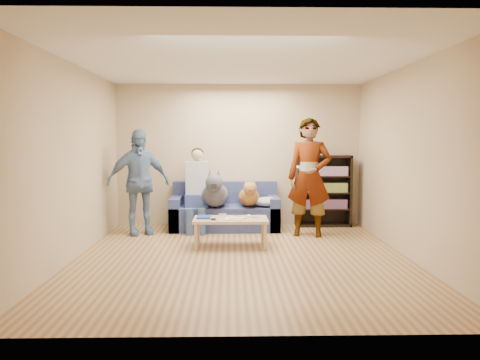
{
  "coord_description": "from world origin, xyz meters",
  "views": [
    {
      "loc": [
        -0.15,
        -6.16,
        1.59
      ],
      "look_at": [
        0.0,
        1.2,
        0.95
      ],
      "focal_mm": 35.0,
      "sensor_mm": 36.0,
      "label": 1
    }
  ],
  "objects_px": {
    "camera_silver": "(223,215)",
    "sofa": "(225,213)",
    "person_standing_right": "(309,177)",
    "notebook_blue": "(204,217)",
    "dog_tan": "(249,196)",
    "coffee_table": "(231,221)",
    "person_seated": "(197,186)",
    "person_standing_left": "(138,182)",
    "bookshelf": "(323,189)",
    "dog_gray": "(215,193)"
  },
  "relations": [
    {
      "from": "coffee_table",
      "to": "camera_silver",
      "type": "bearing_deg",
      "value": 135.0
    },
    {
      "from": "person_standing_right",
      "to": "person_seated",
      "type": "xyz_separation_m",
      "value": [
        -1.88,
        0.53,
        -0.2
      ]
    },
    {
      "from": "person_standing_left",
      "to": "coffee_table",
      "type": "relative_size",
      "value": 1.6
    },
    {
      "from": "person_standing_left",
      "to": "sofa",
      "type": "distance_m",
      "value": 1.62
    },
    {
      "from": "dog_gray",
      "to": "coffee_table",
      "type": "distance_m",
      "value": 1.21
    },
    {
      "from": "person_standing_left",
      "to": "notebook_blue",
      "type": "relative_size",
      "value": 6.78
    },
    {
      "from": "dog_tan",
      "to": "coffee_table",
      "type": "relative_size",
      "value": 1.04
    },
    {
      "from": "camera_silver",
      "to": "person_standing_left",
      "type": "bearing_deg",
      "value": 150.3
    },
    {
      "from": "notebook_blue",
      "to": "camera_silver",
      "type": "height_order",
      "value": "camera_silver"
    },
    {
      "from": "person_standing_left",
      "to": "dog_tan",
      "type": "relative_size",
      "value": 1.54
    },
    {
      "from": "person_standing_right",
      "to": "dog_tan",
      "type": "bearing_deg",
      "value": 167.3
    },
    {
      "from": "person_standing_right",
      "to": "coffee_table",
      "type": "xyz_separation_m",
      "value": [
        -1.29,
        -0.73,
        -0.6
      ]
    },
    {
      "from": "dog_tan",
      "to": "coffee_table",
      "type": "xyz_separation_m",
      "value": [
        -0.33,
        -1.2,
        -0.24
      ]
    },
    {
      "from": "person_seated",
      "to": "bookshelf",
      "type": "distance_m",
      "value": 2.31
    },
    {
      "from": "person_standing_right",
      "to": "camera_silver",
      "type": "xyz_separation_m",
      "value": [
        -1.41,
        -0.61,
        -0.53
      ]
    },
    {
      "from": "person_standing_left",
      "to": "notebook_blue",
      "type": "distance_m",
      "value": 1.51
    },
    {
      "from": "person_standing_right",
      "to": "notebook_blue",
      "type": "height_order",
      "value": "person_standing_right"
    },
    {
      "from": "person_standing_right",
      "to": "dog_tan",
      "type": "relative_size",
      "value": 1.7
    },
    {
      "from": "notebook_blue",
      "to": "camera_silver",
      "type": "xyz_separation_m",
      "value": [
        0.28,
        0.07,
        0.01
      ]
    },
    {
      "from": "person_standing_right",
      "to": "notebook_blue",
      "type": "relative_size",
      "value": 7.48
    },
    {
      "from": "person_standing_right",
      "to": "person_standing_left",
      "type": "bearing_deg",
      "value": -170.87
    },
    {
      "from": "person_standing_left",
      "to": "bookshelf",
      "type": "bearing_deg",
      "value": -11.45
    },
    {
      "from": "notebook_blue",
      "to": "dog_gray",
      "type": "height_order",
      "value": "dog_gray"
    },
    {
      "from": "dog_gray",
      "to": "coffee_table",
      "type": "height_order",
      "value": "dog_gray"
    },
    {
      "from": "person_standing_left",
      "to": "dog_gray",
      "type": "relative_size",
      "value": 1.38
    },
    {
      "from": "person_standing_left",
      "to": "bookshelf",
      "type": "xyz_separation_m",
      "value": [
        3.24,
        0.69,
        -0.2
      ]
    },
    {
      "from": "sofa",
      "to": "notebook_blue",
      "type": "bearing_deg",
      "value": -102.74
    },
    {
      "from": "notebook_blue",
      "to": "bookshelf",
      "type": "bearing_deg",
      "value": 36.71
    },
    {
      "from": "camera_silver",
      "to": "sofa",
      "type": "distance_m",
      "value": 1.27
    },
    {
      "from": "camera_silver",
      "to": "coffee_table",
      "type": "relative_size",
      "value": 0.1
    },
    {
      "from": "notebook_blue",
      "to": "sofa",
      "type": "xyz_separation_m",
      "value": [
        0.3,
        1.33,
        -0.15
      ]
    },
    {
      "from": "person_standing_left",
      "to": "person_seated",
      "type": "relative_size",
      "value": 1.2
    },
    {
      "from": "notebook_blue",
      "to": "sofa",
      "type": "bearing_deg",
      "value": 77.26
    },
    {
      "from": "notebook_blue",
      "to": "camera_silver",
      "type": "bearing_deg",
      "value": 14.04
    },
    {
      "from": "person_standing_left",
      "to": "bookshelf",
      "type": "height_order",
      "value": "person_standing_left"
    },
    {
      "from": "camera_silver",
      "to": "dog_tan",
      "type": "xyz_separation_m",
      "value": [
        0.45,
        1.08,
        0.17
      ]
    },
    {
      "from": "notebook_blue",
      "to": "coffee_table",
      "type": "bearing_deg",
      "value": -7.13
    },
    {
      "from": "person_standing_left",
      "to": "person_seated",
      "type": "xyz_separation_m",
      "value": [
        0.96,
        0.33,
        -0.11
      ]
    },
    {
      "from": "notebook_blue",
      "to": "dog_tan",
      "type": "bearing_deg",
      "value": 57.73
    },
    {
      "from": "person_standing_right",
      "to": "dog_gray",
      "type": "distance_m",
      "value": 1.64
    },
    {
      "from": "sofa",
      "to": "dog_gray",
      "type": "height_order",
      "value": "dog_gray"
    },
    {
      "from": "person_seated",
      "to": "bookshelf",
      "type": "xyz_separation_m",
      "value": [
        2.28,
        0.36,
        -0.09
      ]
    },
    {
      "from": "notebook_blue",
      "to": "coffee_table",
      "type": "xyz_separation_m",
      "value": [
        0.4,
        -0.05,
        -0.06
      ]
    },
    {
      "from": "coffee_table",
      "to": "notebook_blue",
      "type": "bearing_deg",
      "value": 172.87
    },
    {
      "from": "dog_gray",
      "to": "person_standing_right",
      "type": "bearing_deg",
      "value": -14.7
    },
    {
      "from": "camera_silver",
      "to": "coffee_table",
      "type": "distance_m",
      "value": 0.18
    },
    {
      "from": "camera_silver",
      "to": "dog_gray",
      "type": "relative_size",
      "value": 0.09
    },
    {
      "from": "dog_tan",
      "to": "bookshelf",
      "type": "distance_m",
      "value": 1.44
    },
    {
      "from": "person_seated",
      "to": "coffee_table",
      "type": "height_order",
      "value": "person_seated"
    },
    {
      "from": "person_seated",
      "to": "dog_gray",
      "type": "height_order",
      "value": "person_seated"
    }
  ]
}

